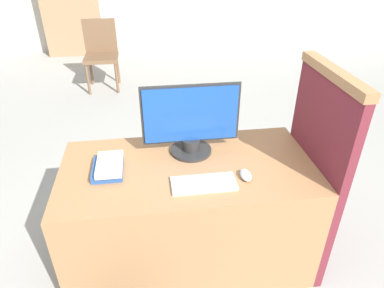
% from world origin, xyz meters
% --- Properties ---
extents(desk, '(1.45, 0.74, 0.72)m').
position_xyz_m(desk, '(0.00, 0.37, 0.36)').
color(desk, '#9E7047').
rests_on(desk, ground_plane).
extents(carrel_divider, '(0.07, 0.65, 1.28)m').
position_xyz_m(carrel_divider, '(0.75, 0.32, 0.65)').
color(carrel_divider, maroon).
rests_on(carrel_divider, ground_plane).
extents(monitor, '(0.57, 0.25, 0.43)m').
position_xyz_m(monitor, '(0.04, 0.52, 0.93)').
color(monitor, '#282828').
rests_on(monitor, desk).
extents(keyboard, '(0.34, 0.15, 0.02)m').
position_xyz_m(keyboard, '(0.06, 0.18, 0.73)').
color(keyboard, silver).
rests_on(keyboard, desk).
extents(mouse, '(0.06, 0.11, 0.04)m').
position_xyz_m(mouse, '(0.30, 0.21, 0.74)').
color(mouse, silver).
rests_on(mouse, desk).
extents(book_stack, '(0.17, 0.24, 0.07)m').
position_xyz_m(book_stack, '(-0.44, 0.37, 0.76)').
color(book_stack, '#285199').
rests_on(book_stack, desk).
extents(far_chair, '(0.44, 0.44, 0.91)m').
position_xyz_m(far_chair, '(-0.78, 3.56, 0.51)').
color(far_chair, brown).
rests_on(far_chair, ground_plane).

